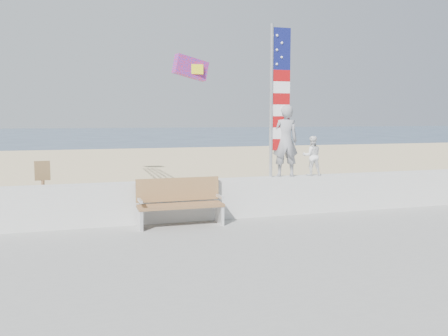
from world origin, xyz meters
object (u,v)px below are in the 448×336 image
(bench, at_px, (180,202))
(flag, at_px, (276,95))
(adult, at_px, (285,141))
(child, at_px, (312,156))

(bench, relative_size, flag, 0.51)
(adult, xyz_separation_m, flag, (-0.23, -0.00, 1.08))
(child, distance_m, flag, 1.72)
(child, height_order, bench, child)
(adult, relative_size, flag, 0.48)
(adult, bearing_deg, flag, 9.78)
(adult, bearing_deg, bench, 19.55)
(child, relative_size, bench, 0.53)
(adult, height_order, child, adult)
(bench, height_order, flag, flag)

